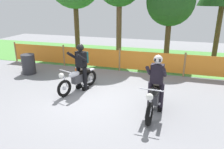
# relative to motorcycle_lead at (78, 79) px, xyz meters

# --- Properties ---
(ground) EXTENTS (24.00, 24.00, 0.02)m
(ground) POSITION_rel_motorcycle_lead_xyz_m (0.83, -0.48, -0.45)
(ground) COLOR gray
(grass_verge) EXTENTS (24.00, 5.28, 0.01)m
(grass_verge) POSITION_rel_motorcycle_lead_xyz_m (0.83, 5.37, -0.43)
(grass_verge) COLOR #4C8C3D
(grass_verge) RESTS_ON ground
(barrier_fence) EXTENTS (11.54, 0.08, 1.05)m
(barrier_fence) POSITION_rel_motorcycle_lead_xyz_m (0.83, 2.73, 0.10)
(barrier_fence) COLOR #997547
(barrier_fence) RESTS_ON ground
(tree_near_right) EXTENTS (2.41, 2.41, 4.27)m
(tree_near_right) POSITION_rel_motorcycle_lead_xyz_m (2.82, 5.04, 2.60)
(tree_near_right) COLOR brown
(tree_near_right) RESTS_ON ground
(motorcycle_lead) EXTENTS (0.85, 1.83, 0.91)m
(motorcycle_lead) POSITION_rel_motorcycle_lead_xyz_m (0.00, 0.00, 0.00)
(motorcycle_lead) COLOR black
(motorcycle_lead) RESTS_ON ground
(motorcycle_trailing) EXTENTS (0.61, 2.08, 0.98)m
(motorcycle_trailing) POSITION_rel_motorcycle_lead_xyz_m (2.81, -0.88, 0.04)
(motorcycle_trailing) COLOR black
(motorcycle_trailing) RESTS_ON ground
(rider_lead) EXTENTS (0.68, 0.77, 1.69)m
(rider_lead) POSITION_rel_motorcycle_lead_xyz_m (0.07, 0.20, 0.51)
(rider_lead) COLOR black
(rider_lead) RESTS_ON ground
(rider_trailing) EXTENTS (0.57, 0.58, 1.69)m
(rider_trailing) POSITION_rel_motorcycle_lead_xyz_m (2.82, -0.68, 0.48)
(rider_trailing) COLOR black
(rider_trailing) RESTS_ON ground
(traffic_cone) EXTENTS (0.32, 0.32, 0.53)m
(traffic_cone) POSITION_rel_motorcycle_lead_xyz_m (-0.87, 1.75, -0.18)
(traffic_cone) COLOR black
(traffic_cone) RESTS_ON ground
(spare_drum) EXTENTS (0.58, 0.58, 0.88)m
(spare_drum) POSITION_rel_motorcycle_lead_xyz_m (-2.94, 1.16, 0.00)
(spare_drum) COLOR #2D2D33
(spare_drum) RESTS_ON ground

